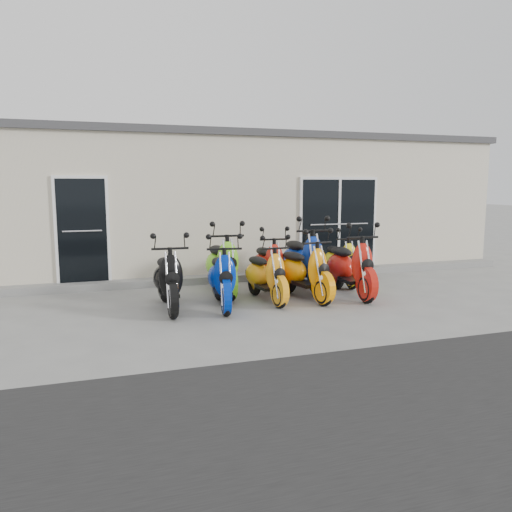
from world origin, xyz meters
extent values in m
plane|color=gray|center=(0.00, 0.00, 0.00)|extent=(80.00, 80.00, 0.00)
cube|color=black|center=(0.00, -5.50, 0.00)|extent=(80.00, 5.00, 0.00)
cube|color=beige|center=(0.00, 5.20, 1.60)|extent=(14.00, 6.00, 3.20)
cube|color=#3F3F42|center=(0.00, 5.20, 3.28)|extent=(14.20, 6.20, 0.16)
cube|color=gray|center=(0.00, 2.02, 0.07)|extent=(14.00, 0.40, 0.15)
cube|color=black|center=(-3.20, 2.17, 1.26)|extent=(1.07, 0.08, 2.22)
cube|color=black|center=(2.60, 2.17, 1.26)|extent=(2.02, 0.08, 2.22)
camera|label=1|loc=(-3.03, -8.52, 2.11)|focal=35.00mm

